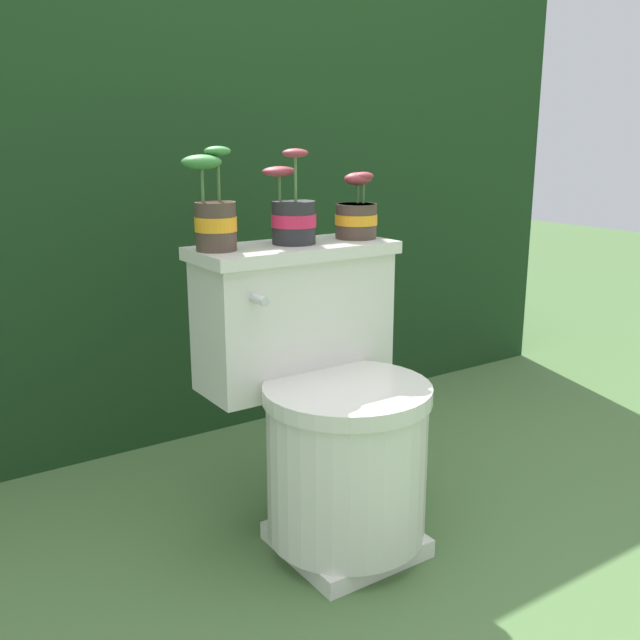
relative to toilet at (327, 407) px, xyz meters
name	(u,v)px	position (x,y,z in m)	size (l,w,h in m)	color
ground_plane	(359,542)	(0.04, -0.08, -0.33)	(12.00, 12.00, 0.00)	#4C703D
hedge_backdrop	(161,195)	(0.04, 1.08, 0.43)	(3.08, 0.68, 1.52)	#193819
toilet	(327,407)	(0.00, 0.00, 0.00)	(0.50, 0.53, 0.70)	silver
potted_plant_left	(214,214)	(-0.20, 0.15, 0.45)	(0.12, 0.09, 0.23)	#47382D
potted_plant_midleft	(293,215)	(0.00, 0.15, 0.44)	(0.13, 0.11, 0.22)	#262628
potted_plant_middle	(356,214)	(0.19, 0.14, 0.43)	(0.11, 0.11, 0.16)	#47382D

